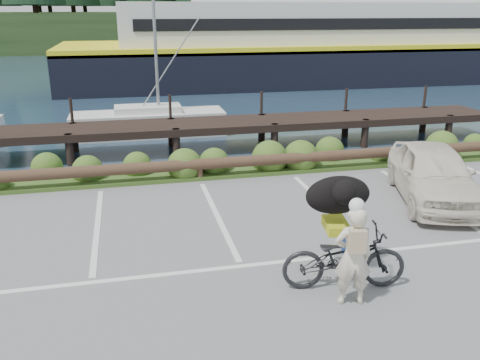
# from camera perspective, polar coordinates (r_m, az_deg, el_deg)

# --- Properties ---
(ground) EXTENTS (72.00, 72.00, 0.00)m
(ground) POSITION_cam_1_polar(r_m,az_deg,el_deg) (9.61, -0.38, -8.58)
(ground) COLOR slate
(harbor_backdrop) EXTENTS (170.00, 160.00, 30.00)m
(harbor_backdrop) POSITION_cam_1_polar(r_m,az_deg,el_deg) (87.01, -11.72, 15.32)
(harbor_backdrop) COLOR #1B2E42
(harbor_backdrop) RESTS_ON ground
(vegetation_strip) EXTENTS (34.00, 1.60, 0.10)m
(vegetation_strip) POSITION_cam_1_polar(r_m,az_deg,el_deg) (14.44, -4.91, 1.04)
(vegetation_strip) COLOR #3D5B21
(vegetation_strip) RESTS_ON ground
(log_rail) EXTENTS (32.00, 0.30, 0.60)m
(log_rail) POSITION_cam_1_polar(r_m,az_deg,el_deg) (13.79, -4.49, -0.01)
(log_rail) COLOR #443021
(log_rail) RESTS_ON ground
(bicycle) EXTENTS (2.12, 1.04, 1.06)m
(bicycle) POSITION_cam_1_polar(r_m,az_deg,el_deg) (8.56, 11.60, -8.59)
(bicycle) COLOR black
(bicycle) RESTS_ON ground
(cyclist) EXTENTS (0.65, 0.48, 1.62)m
(cyclist) POSITION_cam_1_polar(r_m,az_deg,el_deg) (8.03, 12.56, -8.35)
(cyclist) COLOR beige
(cyclist) RESTS_ON ground
(dog) EXTENTS (0.75, 1.22, 0.66)m
(dog) POSITION_cam_1_polar(r_m,az_deg,el_deg) (8.79, 10.93, -1.65)
(dog) COLOR black
(dog) RESTS_ON bicycle
(parked_car) EXTENTS (2.76, 4.30, 1.36)m
(parked_car) POSITION_cam_1_polar(r_m,az_deg,el_deg) (12.96, 20.86, 0.72)
(parked_car) COLOR silver
(parked_car) RESTS_ON ground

